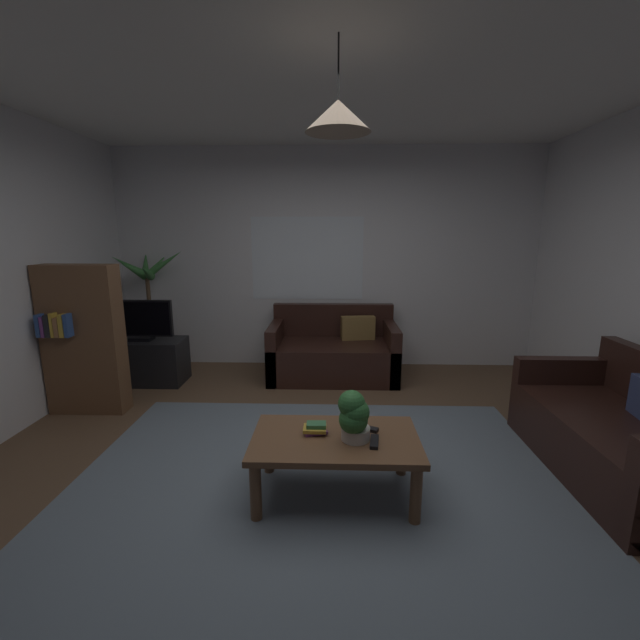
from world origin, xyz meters
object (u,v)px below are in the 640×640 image
bookshelf_corner (83,339)px  remote_on_table_0 (366,428)px  coffee_table (335,446)px  book_on_table_2 (316,425)px  book_on_table_1 (315,429)px  tv_stand (145,361)px  potted_plant_on_table (354,415)px  couch_right_side (623,439)px  couch_under_window (333,354)px  book_on_table_0 (315,432)px  tv (140,320)px  potted_palm_corner (151,316)px  remote_on_table_1 (374,442)px  pendant_lamp (338,116)px

bookshelf_corner → remote_on_table_0: bearing=-23.8°
coffee_table → book_on_table_2: 0.18m
book_on_table_1 → tv_stand: 2.83m
remote_on_table_0 → potted_plant_on_table: (-0.09, -0.14, 0.16)m
remote_on_table_0 → tv_stand: (-2.36, 1.90, -0.17)m
book_on_table_1 → remote_on_table_0: book_on_table_1 is taller
couch_right_side → couch_under_window: bearing=-134.7°
book_on_table_0 → book_on_table_2: 0.05m
bookshelf_corner → tv: bearing=76.3°
couch_under_window → coffee_table: couch_under_window is taller
bookshelf_corner → potted_palm_corner: bearing=86.5°
couch_right_side → potted_palm_corner: size_ratio=1.02×
couch_right_side → tv_stand: (-4.16, 1.72, -0.03)m
potted_plant_on_table → bookshelf_corner: bookshelf_corner is taller
tv_stand → tv: size_ratio=1.25×
couch_under_window → tv: bearing=-172.2°
potted_palm_corner → remote_on_table_1: bearing=-45.7°
couch_under_window → book_on_table_2: (-0.11, -2.23, 0.19)m
coffee_table → book_on_table_1: bearing=162.2°
coffee_table → remote_on_table_0: size_ratio=6.62×
tv_stand → tv: (0.00, -0.02, 0.48)m
potted_palm_corner → tv: bearing=-78.0°
book_on_table_2 → tv: bearing=136.4°
remote_on_table_1 → tv: 3.18m
remote_on_table_1 → potted_plant_on_table: potted_plant_on_table is taller
coffee_table → remote_on_table_0: (0.20, 0.10, 0.07)m
tv → bookshelf_corner: bookshelf_corner is taller
couch_right_side → remote_on_table_1: (-1.76, -0.36, 0.14)m
coffee_table → bookshelf_corner: bookshelf_corner is taller
potted_palm_corner → tv_stand: bearing=-77.5°
bookshelf_corner → book_on_table_0: bearing=-28.0°
pendant_lamp → remote_on_table_1: bearing=-17.6°
couch_right_side → book_on_table_2: bearing=-83.6°
book_on_table_2 → potted_palm_corner: size_ratio=0.08×
tv → potted_plant_on_table: bearing=-41.7°
couch_under_window → remote_on_table_1: bearing=-83.9°
coffee_table → pendant_lamp: bearing=99.5°
potted_plant_on_table → remote_on_table_0: bearing=58.0°
couch_right_side → book_on_table_0: couch_right_side is taller
book_on_table_2 → tv_stand: size_ratio=0.14×
book_on_table_0 → tv: (-2.03, 1.94, 0.31)m
book_on_table_1 → book_on_table_2: (0.01, 0.01, 0.02)m
book_on_table_1 → potted_plant_on_table: (0.24, -0.08, 0.14)m
couch_right_side → potted_palm_corner: 4.82m
couch_right_side → potted_plant_on_table: size_ratio=4.71×
remote_on_table_0 → remote_on_table_1: same height
book_on_table_2 → tv: size_ratio=0.17×
potted_plant_on_table → bookshelf_corner: 2.77m
coffee_table → bookshelf_corner: (-2.34, 1.22, 0.36)m
coffee_table → remote_on_table_1: size_ratio=6.62×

